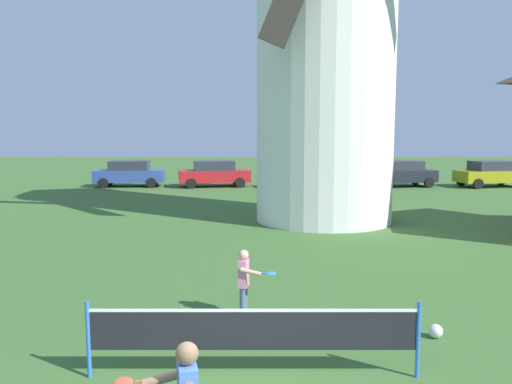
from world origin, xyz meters
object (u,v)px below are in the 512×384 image
(parked_car_red, at_px, (217,173))
(parked_car_cream, at_px, (307,174))
(windmill, at_px, (329,13))
(parked_car_mustard, at_px, (493,174))
(tennis_net, at_px, (255,330))
(stray_ball, at_px, (438,331))
(parked_car_black, at_px, (405,173))
(parked_car_blue, at_px, (132,173))
(player_far, at_px, (247,279))

(parked_car_red, height_order, parked_car_cream, same)
(windmill, xyz_separation_m, parked_car_cream, (0.36, 11.19, -6.86))
(parked_car_cream, xyz_separation_m, parked_car_mustard, (11.18, 0.36, -0.00))
(windmill, relative_size, parked_car_cream, 3.69)
(tennis_net, distance_m, parked_car_red, 24.41)
(stray_ball, bearing_deg, parked_car_mustard, 63.98)
(windmill, height_order, parked_car_mustard, windmill)
(parked_car_red, xyz_separation_m, parked_car_black, (11.37, 0.01, -0.00))
(parked_car_blue, bearing_deg, parked_car_black, -0.17)
(windmill, distance_m, stray_ball, 13.51)
(parked_car_blue, bearing_deg, parked_car_red, -0.63)
(parked_car_black, xyz_separation_m, parked_car_mustard, (5.26, -0.16, 0.00))
(player_far, bearing_deg, parked_car_cream, 81.69)
(parked_car_blue, distance_m, parked_car_mustard, 21.76)
(tennis_net, height_order, parked_car_red, parked_car_red)
(parked_car_mustard, bearing_deg, tennis_net, -120.38)
(windmill, bearing_deg, parked_car_black, 61.79)
(windmill, distance_m, parked_car_blue, 17.02)
(parked_car_red, bearing_deg, player_far, -83.98)
(parked_car_black, bearing_deg, windmill, -118.21)
(stray_ball, height_order, parked_car_blue, parked_car_blue)
(player_far, relative_size, parked_car_black, 0.31)
(parked_car_mustard, bearing_deg, parked_car_cream, -178.16)
(player_far, relative_size, parked_car_blue, 0.30)
(stray_ball, bearing_deg, parked_car_cream, 90.19)
(parked_car_black, bearing_deg, parked_car_cream, -175.03)
(player_far, distance_m, parked_car_cream, 21.64)
(parked_car_red, height_order, parked_car_black, same)
(parked_car_mustard, bearing_deg, stray_ball, -116.02)
(parked_car_mustard, bearing_deg, parked_car_black, 178.30)
(parked_car_red, bearing_deg, parked_car_mustard, -0.51)
(parked_car_blue, height_order, parked_car_mustard, same)
(player_far, height_order, stray_ball, player_far)
(parked_car_blue, bearing_deg, parked_car_mustard, -0.54)
(windmill, xyz_separation_m, stray_ball, (0.43, -11.20, -7.55))
(player_far, bearing_deg, windmill, 74.83)
(parked_car_cream, bearing_deg, parked_car_black, 4.97)
(tennis_net, xyz_separation_m, player_far, (-0.17, 2.36, 0.04))
(parked_car_cream, relative_size, parked_car_black, 1.08)
(player_far, bearing_deg, stray_ball, -16.97)
(windmill, bearing_deg, parked_car_mustard, 45.04)
(player_far, xyz_separation_m, parked_car_cream, (3.13, 21.41, 0.09))
(windmill, bearing_deg, player_far, -105.17)
(tennis_net, relative_size, parked_car_mustard, 1.09)
(parked_car_black, bearing_deg, parked_car_red, -179.96)
(parked_car_blue, bearing_deg, parked_car_cream, -3.06)
(parked_car_blue, distance_m, parked_car_cream, 10.59)
(windmill, distance_m, parked_car_mustard, 17.71)
(stray_ball, xyz_separation_m, parked_car_mustard, (11.11, 22.75, 0.69))
(parked_car_blue, height_order, parked_car_red, same)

